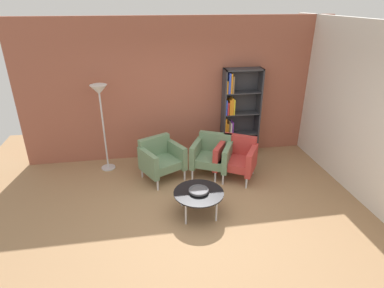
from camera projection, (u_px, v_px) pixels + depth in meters
ground_plane at (201, 221)px, 5.01m from camera, size 8.32×8.32×0.00m
brick_back_panel at (179, 90)px, 6.61m from camera, size 6.40×0.12×2.90m
plaster_right_partition at (361, 111)px, 5.37m from camera, size 0.12×5.20×2.90m
bookshelf_tall at (237, 114)px, 6.81m from camera, size 0.80×0.30×1.90m
coffee_table_low at (199, 194)px, 5.03m from camera, size 0.80×0.80×0.40m
decorative_bowl at (199, 190)px, 5.01m from camera, size 0.32×0.32×0.05m
armchair_near_window at (212, 154)px, 6.21m from camera, size 0.92×0.89×0.78m
armchair_corner_red at (161, 158)px, 6.06m from camera, size 0.92×0.90×0.78m
armchair_spare_guest at (236, 157)px, 6.10m from camera, size 0.94×0.92×0.78m
floor_lamp_torchiere at (100, 100)px, 5.96m from camera, size 0.32×0.32×1.74m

